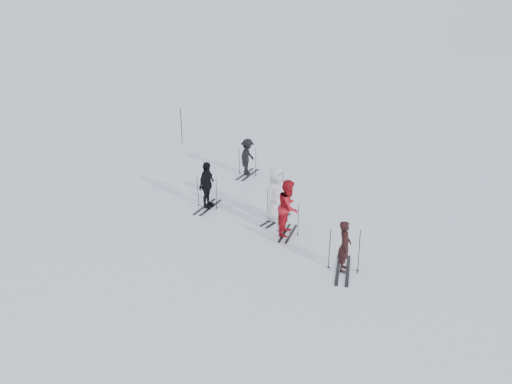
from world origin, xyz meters
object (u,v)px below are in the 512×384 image
skier_grey (276,194)px  skier_near_dark (344,247)px  skier_uphill_left (207,186)px  piste_marker (181,126)px  skier_uphill_far (247,157)px  skier_red (288,208)px

skier_grey → skier_near_dark: bearing=-117.0°
skier_near_dark → skier_uphill_left: (-4.82, 4.27, 0.12)m
skier_near_dark → skier_uphill_left: bearing=54.8°
skier_grey → skier_uphill_left: 2.80m
skier_near_dark → skier_uphill_left: size_ratio=0.87×
skier_near_dark → skier_grey: skier_grey is taller
skier_grey → piste_marker: skier_grey is taller
skier_near_dark → skier_uphill_far: bearing=30.9°
skier_uphill_left → piste_marker: bearing=36.4°
skier_grey → skier_uphill_far: skier_grey is taller
skier_near_dark → piste_marker: (-7.95, 13.18, 0.19)m
skier_red → skier_uphill_left: skier_red is taller
skier_uphill_left → skier_uphill_far: 4.05m
skier_near_dark → skier_red: (-1.69, 2.29, 0.17)m
skier_uphill_far → skier_uphill_left: bearing=-177.1°
skier_red → skier_grey: skier_grey is taller
skier_grey → skier_red: bearing=-126.0°
skier_grey → piste_marker: bearing=60.7°
skier_uphill_left → skier_uphill_far: bearing=1.6°
skier_near_dark → skier_uphill_far: (-3.74, 8.16, 0.05)m
skier_red → skier_uphill_far: skier_red is taller
skier_grey → skier_uphill_far: bearing=48.4°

